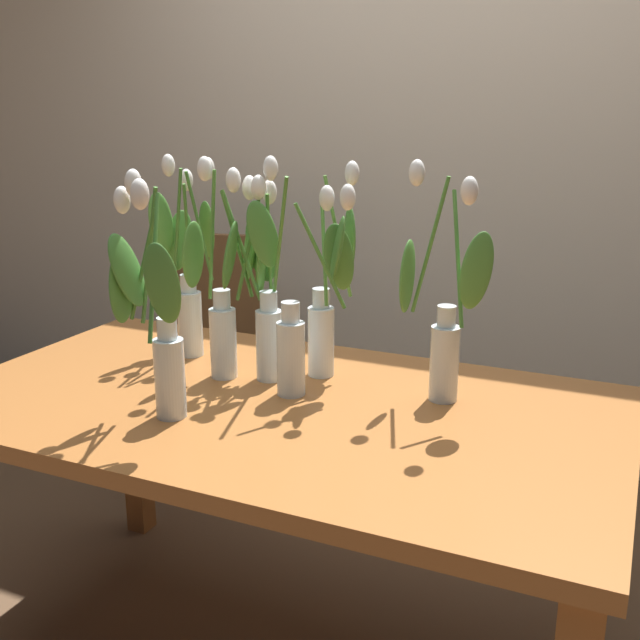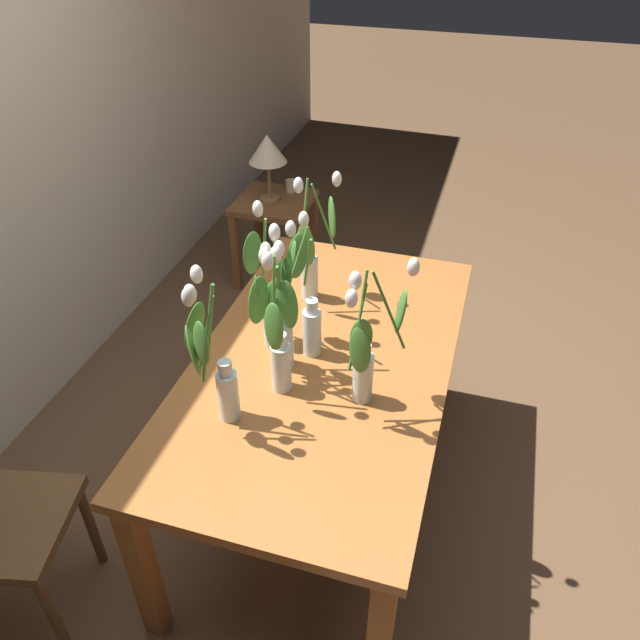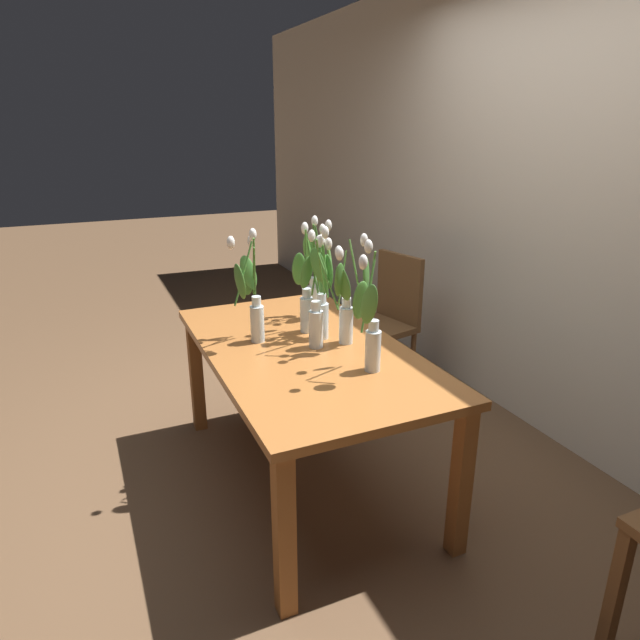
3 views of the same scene
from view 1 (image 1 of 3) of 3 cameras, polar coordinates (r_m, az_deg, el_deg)
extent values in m
cube|color=beige|center=(3.08, 10.01, 14.54)|extent=(9.00, 0.10, 2.70)
cube|color=#A3602D|center=(1.79, -3.42, -6.71)|extent=(1.60, 0.90, 0.04)
cube|color=#A3602D|center=(2.62, -13.88, -8.49)|extent=(0.07, 0.07, 0.70)
cube|color=#A3602D|center=(2.13, 20.73, -14.99)|extent=(0.07, 0.07, 0.70)
cylinder|color=silver|center=(1.79, -2.23, -2.97)|extent=(0.07, 0.07, 0.18)
cylinder|color=silver|center=(1.75, -2.27, 0.59)|extent=(0.04, 0.04, 0.05)
cylinder|color=silver|center=(1.80, -2.22, -3.88)|extent=(0.06, 0.06, 0.11)
cylinder|color=#478433|center=(1.73, 0.03, 4.83)|extent=(0.11, 0.07, 0.25)
ellipsoid|color=white|center=(1.71, 2.13, 9.34)|extent=(0.04, 0.04, 0.06)
ellipsoid|color=#427F33|center=(1.76, 1.32, 5.31)|extent=(0.09, 0.08, 0.18)
cylinder|color=#478433|center=(1.78, -3.08, 6.06)|extent=(0.09, 0.09, 0.31)
ellipsoid|color=white|center=(1.82, -3.79, 11.46)|extent=(0.04, 0.04, 0.06)
ellipsoid|color=#427F33|center=(1.81, -4.36, 6.52)|extent=(0.09, 0.10, 0.18)
cylinder|color=silver|center=(1.89, -3.88, -1.94)|extent=(0.07, 0.07, 0.18)
cylinder|color=silver|center=(1.86, -3.94, 1.44)|extent=(0.04, 0.04, 0.05)
cylinder|color=silver|center=(1.90, -3.86, -2.80)|extent=(0.06, 0.06, 0.11)
cylinder|color=#478433|center=(1.84, -5.39, 5.89)|extent=(0.08, 0.03, 0.29)
ellipsoid|color=white|center=(1.83, -6.62, 10.55)|extent=(0.04, 0.04, 0.06)
ellipsoid|color=#427F33|center=(1.83, -6.86, 4.93)|extent=(0.06, 0.10, 0.18)
cylinder|color=#478433|center=(1.86, -3.89, 5.51)|extent=(0.02, 0.04, 0.27)
ellipsoid|color=white|center=(1.85, -3.87, 9.70)|extent=(0.04, 0.04, 0.06)
ellipsoid|color=#427F33|center=(1.90, -4.52, 5.44)|extent=(0.12, 0.05, 0.18)
cylinder|color=silver|center=(1.69, -11.37, -4.39)|extent=(0.07, 0.07, 0.18)
cylinder|color=silver|center=(1.66, -11.58, -0.65)|extent=(0.04, 0.04, 0.05)
cylinder|color=silver|center=(1.70, -11.32, -5.34)|extent=(0.06, 0.06, 0.11)
cylinder|color=#3D752D|center=(1.67, -13.32, 4.07)|extent=(0.11, 0.03, 0.26)
ellipsoid|color=white|center=(1.69, -14.86, 8.83)|extent=(0.04, 0.04, 0.06)
ellipsoid|color=#427F33|center=(1.69, -14.87, 2.55)|extent=(0.04, 0.08, 0.17)
cylinder|color=#3D752D|center=(1.56, -12.56, 3.92)|extent=(0.05, 0.11, 0.29)
ellipsoid|color=white|center=(1.48, -13.58, 9.31)|extent=(0.04, 0.04, 0.06)
ellipsoid|color=#427F33|center=(1.51, -11.91, 2.72)|extent=(0.08, 0.07, 0.18)
cylinder|color=#3D752D|center=(1.66, -12.90, 4.66)|extent=(0.08, 0.03, 0.31)
ellipsoid|color=white|center=(1.66, -14.04, 10.09)|extent=(0.04, 0.04, 0.06)
ellipsoid|color=#427F33|center=(1.68, -14.48, 3.68)|extent=(0.07, 0.10, 0.18)
cylinder|color=silver|center=(1.92, -7.38, -1.76)|extent=(0.07, 0.07, 0.18)
cylinder|color=silver|center=(1.89, -7.50, 1.57)|extent=(0.04, 0.04, 0.05)
cylinder|color=silver|center=(1.93, -7.35, -2.61)|extent=(0.06, 0.06, 0.11)
cylinder|color=#478433|center=(1.88, -8.22, 6.36)|extent=(0.04, 0.02, 0.32)
ellipsoid|color=white|center=(1.87, -8.78, 11.33)|extent=(0.04, 0.04, 0.06)
ellipsoid|color=#4C8E38|center=(1.90, -9.64, 4.92)|extent=(0.05, 0.07, 0.17)
cylinder|color=#478433|center=(1.87, -6.33, 5.70)|extent=(0.06, 0.06, 0.27)
ellipsoid|color=white|center=(1.86, -5.39, 10.01)|extent=(0.04, 0.04, 0.06)
ellipsoid|color=#4C8E38|center=(1.92, -5.38, 5.38)|extent=(0.09, 0.07, 0.18)
cylinder|color=#478433|center=(1.85, -6.01, 5.64)|extent=(0.09, 0.03, 0.27)
ellipsoid|color=white|center=(1.82, -4.71, 10.04)|extent=(0.04, 0.04, 0.06)
ellipsoid|color=#4C8E38|center=(1.87, -4.52, 4.14)|extent=(0.06, 0.10, 0.18)
cylinder|color=silver|center=(1.78, 9.45, -3.30)|extent=(0.07, 0.07, 0.18)
cylinder|color=silver|center=(1.74, 9.61, 0.28)|extent=(0.04, 0.04, 0.05)
cylinder|color=silver|center=(1.79, 9.40, -4.21)|extent=(0.06, 0.06, 0.11)
cylinder|color=#478433|center=(1.73, 8.38, 5.57)|extent=(0.08, 0.02, 0.32)
ellipsoid|color=white|center=(1.72, 7.40, 11.06)|extent=(0.04, 0.04, 0.06)
ellipsoid|color=#4C8E38|center=(1.73, 6.67, 3.33)|extent=(0.03, 0.09, 0.18)
cylinder|color=#478433|center=(1.66, 10.47, 4.62)|extent=(0.06, 0.09, 0.29)
ellipsoid|color=white|center=(1.59, 11.32, 9.63)|extent=(0.04, 0.04, 0.06)
ellipsoid|color=#4C8E38|center=(1.63, 11.84, 3.70)|extent=(0.09, 0.07, 0.18)
cylinder|color=silver|center=(2.10, -9.86, -0.30)|extent=(0.07, 0.07, 0.18)
cylinder|color=silver|center=(2.08, -10.01, 2.76)|extent=(0.04, 0.04, 0.05)
cylinder|color=silver|center=(2.11, -9.82, -1.08)|extent=(0.06, 0.06, 0.11)
cylinder|color=#3D752D|center=(2.09, -10.06, 6.59)|extent=(0.04, 0.07, 0.27)
ellipsoid|color=white|center=(2.11, -10.14, 10.46)|extent=(0.04, 0.04, 0.06)
ellipsoid|color=#4C8E38|center=(2.14, -10.66, 5.98)|extent=(0.08, 0.08, 0.18)
cylinder|color=#3D752D|center=(2.07, -9.17, 6.99)|extent=(0.04, 0.07, 0.31)
ellipsoid|color=white|center=(2.07, -8.53, 11.34)|extent=(0.04, 0.04, 0.06)
ellipsoid|color=#4C8E38|center=(2.12, -8.63, 6.82)|extent=(0.10, 0.08, 0.18)
cylinder|color=#3D752D|center=(2.09, -10.80, 7.09)|extent=(0.07, 0.04, 0.31)
ellipsoid|color=white|center=(2.10, -11.49, 11.48)|extent=(0.04, 0.04, 0.06)
ellipsoid|color=#4C8E38|center=(2.11, -12.01, 7.25)|extent=(0.06, 0.09, 0.18)
cylinder|color=silver|center=(1.92, 0.07, -1.66)|extent=(0.07, 0.07, 0.18)
cylinder|color=silver|center=(1.88, 0.07, 1.68)|extent=(0.04, 0.04, 0.05)
cylinder|color=silver|center=(1.93, 0.07, -2.51)|extent=(0.06, 0.06, 0.11)
cylinder|color=#56933D|center=(1.82, 0.32, 5.24)|extent=(0.05, 0.07, 0.26)
ellipsoid|color=white|center=(1.76, 0.53, 9.28)|extent=(0.04, 0.04, 0.06)
ellipsoid|color=#427F33|center=(1.78, 1.45, 4.80)|extent=(0.08, 0.09, 0.18)
cylinder|color=#56933D|center=(1.87, 1.38, 6.30)|extent=(0.06, 0.06, 0.31)
ellipsoid|color=white|center=(1.86, 2.46, 11.11)|extent=(0.04, 0.04, 0.06)
ellipsoid|color=#427F33|center=(1.91, 2.28, 6.20)|extent=(0.07, 0.08, 0.18)
cube|color=brown|center=(2.95, -9.04, -3.32)|extent=(0.48, 0.48, 0.04)
cylinder|color=brown|center=(2.83, -6.78, -9.17)|extent=(0.04, 0.04, 0.43)
cylinder|color=brown|center=(2.95, -13.13, -8.44)|extent=(0.04, 0.04, 0.43)
cylinder|color=brown|center=(3.13, -4.83, -6.63)|extent=(0.04, 0.04, 0.43)
cylinder|color=brown|center=(3.24, -10.65, -6.07)|extent=(0.04, 0.04, 0.43)
cube|color=brown|center=(3.04, -8.06, 2.22)|extent=(0.40, 0.12, 0.46)
camera|label=2|loc=(2.75, -48.65, 27.67)|focal=35.11mm
camera|label=3|loc=(1.63, 98.12, 10.54)|focal=31.28mm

